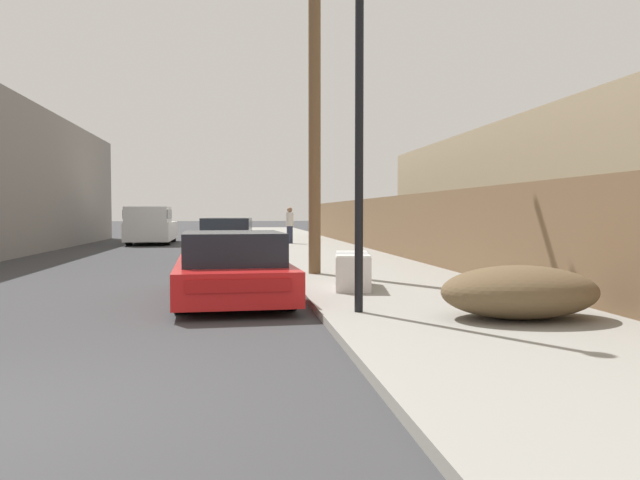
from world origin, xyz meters
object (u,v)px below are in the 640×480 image
pickup_truck (151,226)px  utility_pole (315,76)px  car_parked_mid (228,240)px  street_lamp (359,115)px  brush_pile (520,292)px  pedestrian (290,225)px  parked_sports_car_red (232,269)px  discarded_fridge (352,270)px

pickup_truck → utility_pole: size_ratio=0.64×
car_parked_mid → street_lamp: street_lamp is taller
brush_pile → pedestrian: (-1.30, 20.55, 0.49)m
car_parked_mid → pickup_truck: bearing=114.5°
car_parked_mid → pedestrian: bearing=74.2°
parked_sports_car_red → pedestrian: (2.52, 17.51, 0.41)m
pickup_truck → brush_pile: pickup_truck is taller
pickup_truck → street_lamp: bearing=103.5°
discarded_fridge → pedestrian: bearing=98.0°
brush_pile → car_parked_mid: bearing=107.2°
parked_sports_car_red → street_lamp: size_ratio=0.95×
discarded_fridge → brush_pile: 3.95m
discarded_fridge → street_lamp: street_lamp is taller
discarded_fridge → pedestrian: (0.29, 16.93, 0.52)m
discarded_fridge → parked_sports_car_red: parked_sports_car_red is taller
discarded_fridge → parked_sports_car_red: (-2.23, -0.58, 0.11)m
car_parked_mid → brush_pile: 13.61m
street_lamp → pedestrian: size_ratio=2.90×
discarded_fridge → brush_pile: bearing=-57.3°
pickup_truck → brush_pile: bearing=107.6°
utility_pole → brush_pile: utility_pole is taller
pickup_truck → pedestrian: size_ratio=3.41×
pickup_truck → brush_pile: (7.82, -23.19, -0.42)m
utility_pole → street_lamp: bearing=-90.8°
discarded_fridge → brush_pile: size_ratio=0.79×
discarded_fridge → pickup_truck: size_ratio=0.30×
car_parked_mid → pickup_truck: 10.87m
discarded_fridge → car_parked_mid: bearing=113.5°
pickup_truck → car_parked_mid: bearing=109.5°
pickup_truck → discarded_fridge: bearing=106.6°
car_parked_mid → street_lamp: bearing=-76.8°
utility_pole → brush_pile: (1.94, -6.43, -4.17)m
utility_pole → street_lamp: size_ratio=1.83×
pedestrian → brush_pile: bearing=-86.4°
parked_sports_car_red → pedestrian: size_ratio=2.76×
discarded_fridge → utility_pole: size_ratio=0.19×
discarded_fridge → pickup_truck: pickup_truck is taller
car_parked_mid → utility_pole: bearing=-68.5°
parked_sports_car_red → car_parked_mid: size_ratio=1.06×
street_lamp → discarded_fridge: bearing=81.1°
street_lamp → utility_pole: bearing=89.2°
discarded_fridge → brush_pile: brush_pile is taller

